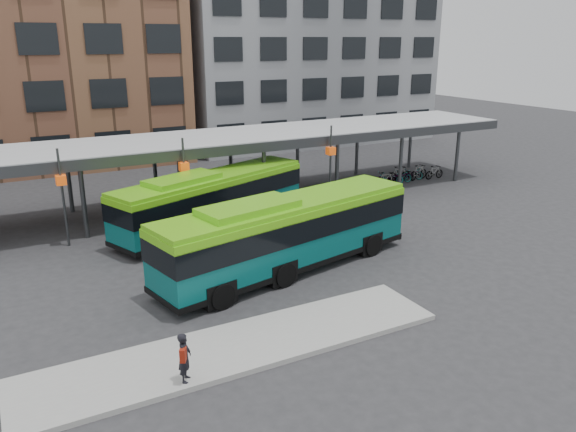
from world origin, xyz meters
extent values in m
plane|color=#28282B|center=(0.00, 0.00, 0.00)|extent=(120.00, 120.00, 0.00)
cube|color=gray|center=(-5.50, -3.00, 0.09)|extent=(14.00, 3.00, 0.18)
cube|color=#999B9E|center=(0.00, 13.00, 4.00)|extent=(40.00, 6.00, 0.35)
cube|color=#383A3D|center=(0.00, 10.00, 3.85)|extent=(40.00, 0.15, 0.55)
cylinder|color=#383A3D|center=(-8.00, 10.50, 1.90)|extent=(0.24, 0.24, 3.80)
cylinder|color=#383A3D|center=(-8.00, 15.50, 1.90)|extent=(0.24, 0.24, 3.80)
cylinder|color=#383A3D|center=(-3.00, 10.50, 1.90)|extent=(0.24, 0.24, 3.80)
cylinder|color=#383A3D|center=(-3.00, 15.50, 1.90)|extent=(0.24, 0.24, 3.80)
cylinder|color=#383A3D|center=(2.00, 10.50, 1.90)|extent=(0.24, 0.24, 3.80)
cylinder|color=#383A3D|center=(2.00, 15.50, 1.90)|extent=(0.24, 0.24, 3.80)
cylinder|color=#383A3D|center=(7.00, 10.50, 1.90)|extent=(0.24, 0.24, 3.80)
cylinder|color=#383A3D|center=(7.00, 15.50, 1.90)|extent=(0.24, 0.24, 3.80)
cylinder|color=#383A3D|center=(12.00, 10.50, 1.90)|extent=(0.24, 0.24, 3.80)
cylinder|color=#383A3D|center=(12.00, 15.50, 1.90)|extent=(0.24, 0.24, 3.80)
cylinder|color=#383A3D|center=(17.00, 10.50, 1.90)|extent=(0.24, 0.24, 3.80)
cylinder|color=#383A3D|center=(17.00, 15.50, 1.90)|extent=(0.24, 0.24, 3.80)
cylinder|color=#383A3D|center=(-9.00, 9.70, 2.40)|extent=(0.12, 0.12, 4.80)
cube|color=#E74D0D|center=(-9.00, 9.70, 3.30)|extent=(0.45, 0.45, 0.45)
cylinder|color=#383A3D|center=(-3.00, 9.70, 2.40)|extent=(0.12, 0.12, 4.80)
cube|color=#E74D0D|center=(-3.00, 9.70, 3.30)|extent=(0.45, 0.45, 0.45)
cylinder|color=#383A3D|center=(6.00, 9.70, 2.40)|extent=(0.12, 0.12, 4.80)
cube|color=#E74D0D|center=(6.00, 9.70, 3.30)|extent=(0.45, 0.45, 0.45)
cube|color=slate|center=(16.00, 32.00, 10.00)|extent=(24.00, 14.00, 20.00)
cube|color=#074F4E|center=(-1.00, 2.04, 1.63)|extent=(12.49, 5.06, 2.55)
cube|color=black|center=(-1.00, 2.04, 2.14)|extent=(12.55, 5.13, 0.97)
cube|color=#5CB412|center=(-1.00, 2.04, 3.01)|extent=(12.47, 4.96, 0.20)
cube|color=#5CB412|center=(-3.00, 1.61, 3.21)|extent=(4.37, 2.65, 0.36)
cube|color=black|center=(-1.00, 2.04, 0.48)|extent=(12.56, 5.14, 0.24)
cylinder|color=black|center=(3.24, 1.68, 0.51)|extent=(1.06, 0.51, 1.02)
cylinder|color=black|center=(2.72, 4.11, 0.51)|extent=(1.06, 0.51, 1.02)
cylinder|color=black|center=(-1.94, 0.57, 0.51)|extent=(1.06, 0.51, 1.02)
cylinder|color=black|center=(-2.46, 3.00, 0.51)|extent=(1.06, 0.51, 1.02)
cylinder|color=black|center=(-4.93, -0.08, 0.51)|extent=(1.06, 0.51, 1.02)
cylinder|color=black|center=(-5.45, 2.35, 0.51)|extent=(1.06, 0.51, 1.02)
cube|color=#074F4E|center=(-1.80, 8.91, 1.52)|extent=(11.49, 6.33, 2.38)
cube|color=black|center=(-1.80, 8.91, 2.00)|extent=(11.56, 6.40, 0.90)
cube|color=#5CB412|center=(-1.80, 8.91, 2.80)|extent=(11.46, 6.24, 0.19)
cube|color=#5CB412|center=(-3.57, 8.22, 2.99)|extent=(4.16, 2.97, 0.33)
cube|color=black|center=(-1.80, 8.91, 0.45)|extent=(11.57, 6.40, 0.23)
cylinder|color=black|center=(2.16, 9.20, 0.48)|extent=(0.99, 0.61, 0.95)
cylinder|color=black|center=(1.33, 11.36, 0.48)|extent=(0.99, 0.61, 0.95)
cylinder|color=black|center=(-2.45, 7.41, 0.48)|extent=(0.99, 0.61, 0.95)
cylinder|color=black|center=(-3.28, 9.58, 0.48)|extent=(0.99, 0.61, 0.95)
cylinder|color=black|center=(-5.10, 6.38, 0.48)|extent=(0.99, 0.61, 0.95)
cylinder|color=black|center=(-5.94, 8.55, 0.48)|extent=(0.99, 0.61, 0.95)
imported|color=black|center=(-7.67, -4.11, 0.94)|extent=(0.59, 0.66, 1.52)
cube|color=maroon|center=(-7.76, -4.27, 1.14)|extent=(0.28, 0.33, 0.40)
imported|color=slate|center=(11.10, 11.92, 0.46)|extent=(1.80, 0.78, 0.92)
imported|color=slate|center=(11.71, 11.61, 0.49)|extent=(1.70, 0.79, 0.98)
imported|color=slate|center=(12.28, 11.67, 0.48)|extent=(1.92, 0.92, 0.97)
imported|color=slate|center=(13.41, 12.30, 0.53)|extent=(1.82, 0.72, 1.07)
imported|color=slate|center=(13.17, 11.79, 0.47)|extent=(1.83, 0.77, 0.94)
imported|color=slate|center=(14.91, 11.98, 0.54)|extent=(1.85, 0.81, 1.08)
imported|color=slate|center=(14.41, 12.08, 0.46)|extent=(1.83, 0.97, 0.91)
imported|color=slate|center=(16.09, 11.64, 0.49)|extent=(1.62, 0.48, 0.97)
camera|label=1|loc=(-11.73, -17.92, 9.68)|focal=35.00mm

